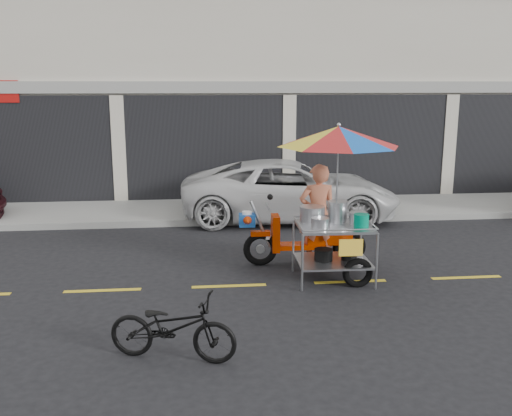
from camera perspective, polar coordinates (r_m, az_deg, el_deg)
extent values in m
plane|color=black|center=(9.60, 9.39, -7.29)|extent=(90.00, 90.00, 0.00)
cube|color=gray|center=(14.75, 3.84, 0.11)|extent=(45.00, 3.00, 0.15)
cube|color=beige|center=(19.38, 1.45, 14.73)|extent=(36.00, 8.00, 8.00)
cube|color=black|center=(15.47, 3.31, 5.85)|extent=(35.28, 0.06, 2.90)
cube|color=gray|center=(15.35, 3.40, 11.97)|extent=(36.00, 0.12, 0.30)
cube|color=gold|center=(9.60, 9.39, -7.27)|extent=(42.00, 0.10, 0.01)
imported|color=silver|center=(13.59, 3.46, 1.79)|extent=(5.32, 2.83, 1.42)
imported|color=black|center=(6.89, -8.34, -11.71)|extent=(1.63, 0.96, 0.81)
torus|color=black|center=(10.21, 0.43, -4.13)|extent=(0.62, 0.13, 0.61)
torus|color=black|center=(10.47, 9.30, -3.87)|extent=(0.62, 0.13, 0.61)
cylinder|color=#9EA0A5|center=(10.21, 0.43, -4.13)|extent=(0.15, 0.07, 0.15)
cylinder|color=#9EA0A5|center=(10.47, 9.30, -3.87)|extent=(0.15, 0.07, 0.15)
cube|color=#B72A00|center=(10.13, 0.44, -2.55)|extent=(0.35, 0.14, 0.09)
cylinder|color=#9EA0A5|center=(10.09, 0.44, -1.66)|extent=(0.39, 0.06, 0.87)
cube|color=#B72A00|center=(10.16, 1.95, -2.52)|extent=(0.14, 0.37, 0.65)
cube|color=#B72A00|center=(10.29, 4.63, -3.79)|extent=(0.87, 0.32, 0.09)
cube|color=#B72A00|center=(10.31, 7.32, -2.39)|extent=(0.81, 0.30, 0.43)
cube|color=black|center=(10.23, 6.77, -1.06)|extent=(0.71, 0.27, 0.11)
cylinder|color=#9EA0A5|center=(10.03, 1.18, 0.14)|extent=(0.05, 0.59, 0.04)
sphere|color=black|center=(10.22, 1.42, 1.12)|extent=(0.11, 0.11, 0.11)
cylinder|color=white|center=(10.17, 1.16, -2.94)|extent=(0.13, 0.13, 0.05)
cube|color=#144694|center=(10.05, -0.91, -1.21)|extent=(0.29, 0.24, 0.22)
cylinder|color=white|center=(10.03, -0.91, -0.49)|extent=(0.18, 0.18, 0.05)
cone|color=#B72A00|center=(9.87, -0.84, -1.34)|extent=(0.20, 0.24, 0.19)
torus|color=black|center=(9.31, 10.13, -6.40)|extent=(0.50, 0.12, 0.50)
cylinder|color=#9EA0A5|center=(8.95, 4.65, -5.52)|extent=(0.04, 0.04, 0.92)
cylinder|color=#9EA0A5|center=(9.87, 3.75, -3.80)|extent=(0.04, 0.04, 0.92)
cylinder|color=#9EA0A5|center=(9.21, 11.98, -5.23)|extent=(0.04, 0.04, 0.92)
cylinder|color=#9EA0A5|center=(10.11, 10.43, -3.59)|extent=(0.04, 0.04, 0.92)
cube|color=#9EA0A5|center=(9.56, 7.70, -5.28)|extent=(1.21, 1.00, 0.03)
cube|color=#9EA0A5|center=(9.39, 7.80, -1.83)|extent=(1.21, 1.00, 0.04)
cylinder|color=#9EA0A5|center=(8.92, 8.47, -2.18)|extent=(1.19, 0.05, 0.03)
cylinder|color=#9EA0A5|center=(9.84, 7.21, -0.77)|extent=(1.19, 0.05, 0.03)
cylinder|color=#9EA0A5|center=(9.27, 4.23, -1.52)|extent=(0.05, 0.97, 0.03)
cylinder|color=#9EA0A5|center=(9.52, 11.30, -1.36)|extent=(0.05, 0.97, 0.03)
cylinder|color=#9EA0A5|center=(10.01, 7.11, -4.44)|extent=(0.06, 0.81, 0.04)
cylinder|color=#9EA0A5|center=(9.87, 7.20, -1.44)|extent=(0.06, 0.81, 0.04)
cube|color=yellow|center=(9.00, 9.47, -3.94)|extent=(0.38, 0.03, 0.27)
cylinder|color=#B7B7BC|center=(9.50, 5.65, -0.70)|extent=(0.42, 0.42, 0.25)
cylinder|color=#B7B7BC|center=(9.60, 8.16, -0.40)|extent=(0.32, 0.32, 0.33)
cylinder|color=#B7B7BC|center=(9.52, 10.16, -1.05)|extent=(0.28, 0.28, 0.17)
cylinder|color=#B7B7BC|center=(9.13, 6.42, -1.57)|extent=(0.29, 0.29, 0.15)
cylinder|color=#00815C|center=(9.20, 10.48, -1.33)|extent=(0.24, 0.24, 0.24)
cylinder|color=black|center=(9.49, 6.76, -4.66)|extent=(0.31, 0.31, 0.19)
cylinder|color=black|center=(9.59, 9.29, -4.63)|extent=(0.26, 0.26, 0.17)
cylinder|color=#9EA0A5|center=(9.35, 8.13, 3.15)|extent=(0.03, 0.03, 1.62)
sphere|color=#9EA0A5|center=(9.25, 8.29, 8.23)|extent=(0.06, 0.06, 0.06)
imported|color=#C66A4A|center=(10.19, 6.18, -0.67)|extent=(0.68, 0.45, 1.83)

